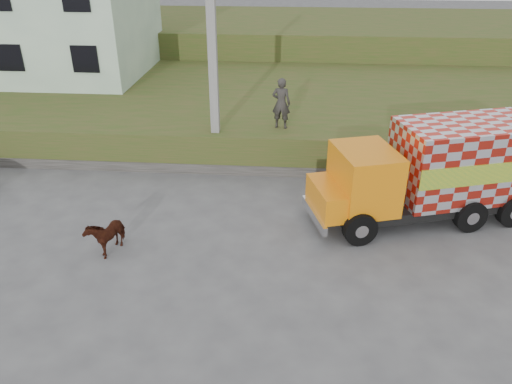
# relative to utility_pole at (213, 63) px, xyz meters

# --- Properties ---
(ground) EXTENTS (120.00, 120.00, 0.00)m
(ground) POSITION_rel_utility_pole_xyz_m (1.00, -4.60, -4.08)
(ground) COLOR #474749
(ground) RESTS_ON ground
(embankment) EXTENTS (40.00, 12.00, 1.50)m
(embankment) POSITION_rel_utility_pole_xyz_m (1.00, 5.40, -3.33)
(embankment) COLOR #304B19
(embankment) RESTS_ON ground
(embankment_far) EXTENTS (40.00, 12.00, 3.00)m
(embankment_far) POSITION_rel_utility_pole_xyz_m (1.00, 17.40, -2.58)
(embankment_far) COLOR #304B19
(embankment_far) RESTS_ON ground
(retaining_strip) EXTENTS (16.00, 0.50, 0.40)m
(retaining_strip) POSITION_rel_utility_pole_xyz_m (-1.00, -0.40, -3.88)
(retaining_strip) COLOR #595651
(retaining_strip) RESTS_ON ground
(building) EXTENTS (10.00, 8.00, 6.00)m
(building) POSITION_rel_utility_pole_xyz_m (-10.00, 8.40, 0.42)
(building) COLOR silver
(building) RESTS_ON embankment
(utility_pole) EXTENTS (1.20, 0.30, 8.00)m
(utility_pole) POSITION_rel_utility_pole_xyz_m (0.00, 0.00, 0.00)
(utility_pole) COLOR gray
(utility_pole) RESTS_ON ground
(cargo_truck) EXTENTS (7.29, 4.06, 3.10)m
(cargo_truck) POSITION_rel_utility_pole_xyz_m (7.33, -3.13, -2.48)
(cargo_truck) COLOR black
(cargo_truck) RESTS_ON ground
(cow) EXTENTS (0.93, 1.42, 1.11)m
(cow) POSITION_rel_utility_pole_xyz_m (-2.29, -5.83, -3.52)
(cow) COLOR #33130C
(cow) RESTS_ON ground
(pedestrian) EXTENTS (0.77, 0.57, 1.92)m
(pedestrian) POSITION_rel_utility_pole_xyz_m (2.42, 0.62, -1.61)
(pedestrian) COLOR #2F2B29
(pedestrian) RESTS_ON embankment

